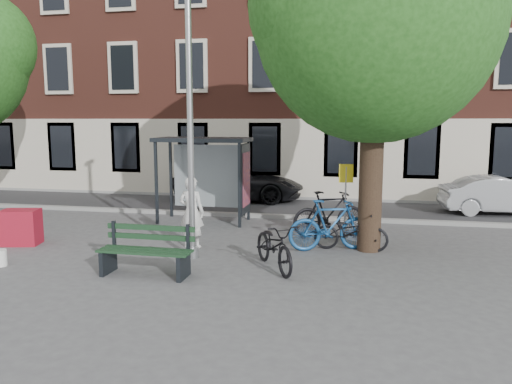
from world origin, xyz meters
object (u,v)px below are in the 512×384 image
object	(u,v)px
bike_b	(331,225)
bike_c	(274,246)
car_dark	(239,182)
notice_sign	(346,185)
lamppost	(190,137)
bike_a	(351,232)
bus_shelter	(216,160)
red_stand	(21,227)
bench	(146,253)
car_silver	(501,195)
painter	(192,212)
bike_d	(329,213)

from	to	relation	value
bike_b	bike_c	bearing A→B (deg)	128.75
car_dark	notice_sign	size ratio (longest dim) A/B	2.46
lamppost	bike_a	distance (m)	4.47
bus_shelter	bike_a	size ratio (longest dim) A/B	1.59
red_stand	lamppost	bearing A→B (deg)	-3.38
bike_b	bike_c	distance (m)	2.10
bike_b	bench	bearing A→B (deg)	107.00
bike_b	car_silver	distance (m)	8.01
bus_shelter	red_stand	distance (m)	5.78
bench	red_stand	size ratio (longest dim) A/B	2.15
painter	car_dark	distance (m)	7.52
bus_shelter	car_silver	xyz separation A→B (m)	(9.04, 3.16, -1.28)
bike_d	notice_sign	distance (m)	1.35
bench	red_stand	world-z (taller)	bench
lamppost	car_dark	xyz separation A→B (m)	(-0.94, 8.40, -2.08)
bus_shelter	red_stand	xyz separation A→B (m)	(-4.07, -3.83, -1.47)
lamppost	bus_shelter	xyz separation A→B (m)	(-0.61, 4.11, -0.87)
bus_shelter	bike_b	xyz separation A→B (m)	(3.69, -2.81, -1.29)
car_dark	car_silver	bearing A→B (deg)	-98.44
car_silver	bike_c	bearing A→B (deg)	134.50
bike_a	bike_d	distance (m)	1.62
bike_c	bike_d	size ratio (longest dim) A/B	0.94
bike_d	red_stand	distance (m)	8.06
notice_sign	bench	bearing A→B (deg)	-148.67
painter	bike_d	size ratio (longest dim) A/B	0.86
bus_shelter	bench	xyz separation A→B (m)	(0.11, -5.53, -1.46)
car_dark	bike_a	bearing A→B (deg)	-148.82
lamppost	painter	xyz separation A→B (m)	(-0.32, 0.91, -1.90)
notice_sign	car_silver	bearing A→B (deg)	36.70
bike_a	bike_b	world-z (taller)	bike_b
bench	bike_b	distance (m)	4.50
lamppost	bench	distance (m)	2.77
lamppost	bus_shelter	distance (m)	4.24
bus_shelter	notice_sign	xyz separation A→B (m)	(4.01, -2.13, -0.40)
bike_c	red_stand	xyz separation A→B (m)	(-6.68, 0.78, -0.06)
bike_c	painter	bearing A→B (deg)	117.85
painter	car_silver	world-z (taller)	painter
painter	bike_c	size ratio (longest dim) A/B	0.91
painter	bike_a	size ratio (longest dim) A/B	0.99
car_dark	red_stand	size ratio (longest dim) A/B	5.63
car_dark	notice_sign	distance (m)	7.79
bike_a	bike_d	xyz separation A→B (m)	(-0.62, 1.49, 0.15)
bike_c	bike_a	bearing A→B (deg)	19.54
bike_d	car_silver	size ratio (longest dim) A/B	0.53
bus_shelter	car_dark	size ratio (longest dim) A/B	0.56
car_silver	red_stand	xyz separation A→B (m)	(-13.11, -6.99, -0.19)
bench	bike_d	bearing A→B (deg)	51.89
bike_b	red_stand	world-z (taller)	bike_b
bike_a	car_dark	size ratio (longest dim) A/B	0.35
bike_a	car_dark	world-z (taller)	car_dark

